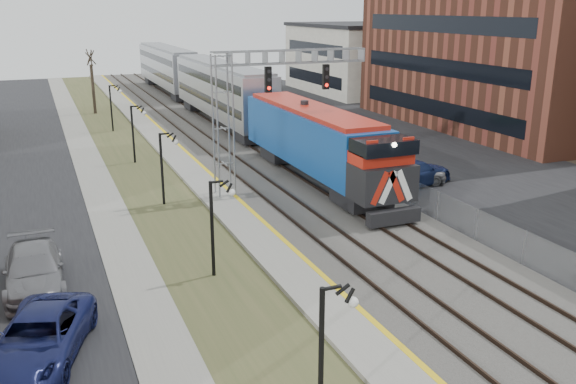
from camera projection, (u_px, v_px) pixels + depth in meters
street_west at (17, 186)px, 36.86m from camera, size 7.00×120.00×0.04m
sidewalk at (95, 178)px, 38.50m from camera, size 2.00×120.00×0.08m
grass_median at (142, 173)px, 39.59m from camera, size 4.00×120.00×0.06m
platform at (188, 168)px, 40.66m from camera, size 2.00×120.00×0.24m
ballast_bed at (258, 161)px, 42.49m from camera, size 8.00×120.00×0.20m
parking_lot at (405, 147)px, 46.89m from camera, size 16.00×120.00×0.04m
platform_edge at (201, 164)px, 40.95m from camera, size 0.24×120.00×0.01m
track_near at (231, 161)px, 41.71m from camera, size 1.58×120.00×0.15m
track_far at (278, 156)px, 42.99m from camera, size 1.58×120.00×0.15m
train at (210, 89)px, 57.86m from camera, size 3.00×63.05×5.33m
signal_gantry at (252, 98)px, 33.68m from camera, size 9.00×1.07×8.15m
lampposts at (210, 228)px, 24.24m from camera, size 0.14×62.14×4.00m
fence at (313, 146)px, 43.82m from camera, size 0.04×120.00×1.60m
car_lot_d at (414, 173)px, 36.74m from camera, size 5.88×3.78×1.58m
car_lot_e at (409, 172)px, 37.20m from camera, size 4.77×3.20×1.51m
car_lot_f at (348, 131)px, 49.78m from camera, size 4.30×1.89×1.37m
car_street_a at (39, 339)px, 18.54m from camera, size 4.01×5.80×1.47m
car_street_b at (34, 271)px, 23.23m from camera, size 2.16×5.30×1.54m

